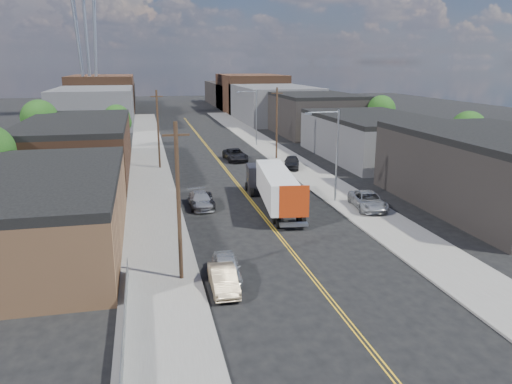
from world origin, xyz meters
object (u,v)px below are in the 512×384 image
car_left_b (223,279)px  car_ahead_truck (235,155)px  car_left_a (226,267)px  car_right_lot_c (292,162)px  car_left_c (202,200)px  car_left_d (201,200)px  car_right_lot_a (368,200)px  semi_truck (272,185)px

car_left_b → car_ahead_truck: car_ahead_truck is taller
car_left_a → car_ahead_truck: bearing=83.4°
car_right_lot_c → car_left_c: bearing=-114.1°
car_left_c → car_left_d: size_ratio=0.98×
car_left_a → car_right_lot_c: car_right_lot_c is taller
car_right_lot_a → car_left_c: bearing=170.9°
car_right_lot_c → car_ahead_truck: (-5.90, 7.64, -0.14)m
semi_truck → car_left_c: bearing=175.5°
car_left_c → car_left_d: (-0.11, 0.00, 0.05)m
car_right_lot_a → car_right_lot_c: car_right_lot_c is taller
car_left_b → car_left_d: size_ratio=0.87×
semi_truck → car_left_d: semi_truck is taller
car_ahead_truck → semi_truck: bearing=-94.9°
semi_truck → car_left_c: size_ratio=3.05×
semi_truck → car_left_a: semi_truck is taller
car_ahead_truck → car_left_c: bearing=-111.1°
car_left_d → car_ahead_truck: car_ahead_truck is taller
car_left_c → car_ahead_truck: (7.30, 22.18, 0.14)m
car_left_b → car_right_lot_a: 20.86m
car_ahead_truck → car_left_b: bearing=-104.4°
semi_truck → car_left_c: (-6.50, 1.29, -1.48)m
car_left_d → car_right_lot_a: size_ratio=0.88×
semi_truck → car_right_lot_a: size_ratio=2.62×
car_left_d → car_ahead_truck: (7.41, 22.18, 0.09)m
car_left_a → car_right_lot_c: 33.73m
semi_truck → car_left_c: 6.79m
car_left_a → car_left_c: bearing=93.3°
car_left_b → car_left_c: (0.85, 18.00, -0.04)m
car_left_c → car_right_lot_a: car_right_lot_a is taller
semi_truck → car_left_b: semi_truck is taller
car_left_a → car_left_c: (0.40, 16.33, -0.07)m
car_right_lot_a → car_ahead_truck: bearing=113.1°
semi_truck → car_right_lot_c: 17.23m
semi_truck → car_right_lot_a: (8.42, -3.05, -1.22)m
car_left_a → car_ahead_truck: car_ahead_truck is taller
car_left_c → car_ahead_truck: car_ahead_truck is taller
semi_truck → car_left_d: size_ratio=2.97×
car_left_a → car_left_b: (-0.45, -1.67, -0.03)m
car_right_lot_a → car_ahead_truck: 27.60m
car_left_d → car_right_lot_c: (13.31, 14.54, 0.24)m
car_right_lot_a → car_left_d: bearing=171.0°
car_left_a → car_right_lot_c: (13.60, 30.87, 0.21)m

